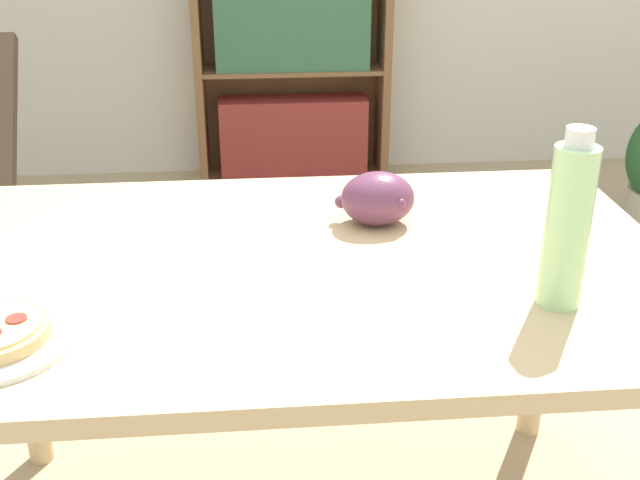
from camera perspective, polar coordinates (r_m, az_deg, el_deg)
The scene contains 4 objects.
dining_table at distance 1.50m, azimuth -1.63°, elevation -4.37°, with size 1.39×0.88×0.72m.
grape_bunch at distance 1.60m, azimuth 4.10°, elevation 2.95°, with size 0.16×0.13×0.11m.
drink_bottle at distance 1.32m, azimuth 17.21°, elevation 1.05°, with size 0.07×0.07×0.30m.
bookshelf at distance 3.79m, azimuth -2.03°, elevation 15.15°, with size 0.90×0.26×1.57m.
Camera 1 is at (-0.09, -1.26, 1.36)m, focal length 45.00 mm.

